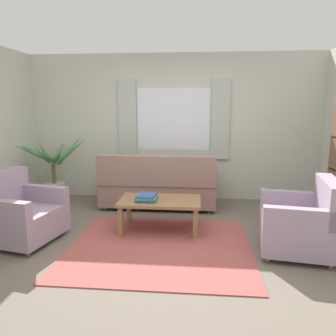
# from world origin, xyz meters

# --- Properties ---
(ground_plane) EXTENTS (6.24, 6.24, 0.00)m
(ground_plane) POSITION_xyz_m (0.00, 0.00, 0.00)
(ground_plane) COLOR #6B6056
(wall_back) EXTENTS (5.32, 0.12, 2.60)m
(wall_back) POSITION_xyz_m (0.00, 2.26, 1.30)
(wall_back) COLOR beige
(wall_back) RESTS_ON ground_plane
(window_with_curtains) EXTENTS (1.98, 0.07, 1.40)m
(window_with_curtains) POSITION_xyz_m (0.00, 2.18, 1.45)
(window_with_curtains) COLOR white
(area_rug) EXTENTS (2.20, 1.99, 0.01)m
(area_rug) POSITION_xyz_m (0.00, 0.00, 0.01)
(area_rug) COLOR #9E4C47
(area_rug) RESTS_ON ground_plane
(couch) EXTENTS (1.90, 0.82, 0.92)m
(couch) POSITION_xyz_m (-0.21, 1.59, 0.37)
(couch) COLOR gray
(couch) RESTS_ON ground_plane
(armchair_left) EXTENTS (0.97, 0.99, 0.88)m
(armchair_left) POSITION_xyz_m (-1.79, 0.04, 0.35)
(armchair_left) COLOR #998499
(armchair_left) RESTS_ON ground_plane
(armchair_right) EXTENTS (0.93, 0.95, 0.88)m
(armchair_right) POSITION_xyz_m (1.67, 0.01, 0.35)
(armchair_right) COLOR #998499
(armchair_right) RESTS_ON ground_plane
(coffee_table) EXTENTS (1.10, 0.64, 0.44)m
(coffee_table) POSITION_xyz_m (-0.06, 0.55, 0.38)
(coffee_table) COLOR olive
(coffee_table) RESTS_ON ground_plane
(book_stack_on_table) EXTENTS (0.29, 0.32, 0.08)m
(book_stack_on_table) POSITION_xyz_m (-0.23, 0.49, 0.48)
(book_stack_on_table) COLOR #335199
(book_stack_on_table) RESTS_ON coffee_table
(potted_plant) EXTENTS (1.25, 1.09, 1.17)m
(potted_plant) POSITION_xyz_m (-2.10, 1.74, 0.54)
(potted_plant) COLOR #B7B2A8
(potted_plant) RESTS_ON ground_plane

